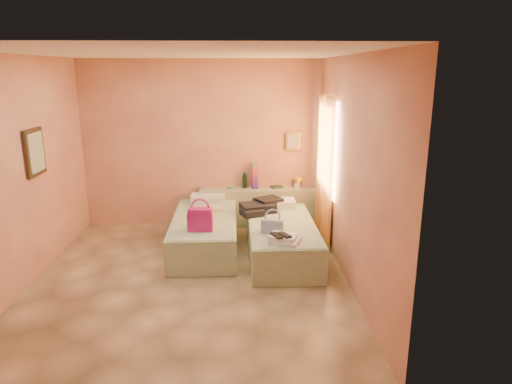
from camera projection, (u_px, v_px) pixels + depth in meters
ground at (191, 279)px, 5.90m from camera, size 4.50×4.50×0.00m
room_walls at (206, 135)px, 5.99m from camera, size 4.02×4.51×2.81m
headboard_ledge at (259, 207)px, 7.88m from camera, size 2.05×0.30×0.65m
bed_left at (205, 233)px, 6.85m from camera, size 0.93×2.01×0.50m
bed_right at (282, 240)px, 6.57m from camera, size 0.93×2.01×0.50m
water_bottle at (244, 181)px, 7.82m from camera, size 0.08×0.08×0.26m
rainbow_box at (255, 176)px, 7.76m from camera, size 0.11×0.11×0.45m
small_dish at (231, 187)px, 7.83m from camera, size 0.15×0.15×0.03m
green_book at (277, 187)px, 7.87m from camera, size 0.23×0.20×0.03m
flower_vase at (297, 181)px, 7.85m from camera, size 0.19×0.19×0.23m
magenta_handbag at (200, 219)px, 6.19m from camera, size 0.35×0.21×0.32m
khaki_garment at (210, 209)px, 7.09m from camera, size 0.41×0.36×0.06m
clothes_pile at (261, 207)px, 7.01m from camera, size 0.72×0.72×0.16m
blue_handbag at (272, 226)px, 6.09m from camera, size 0.32×0.19×0.19m
towel_stack at (285, 239)px, 5.76m from camera, size 0.44×0.41×0.10m
sandal_pair at (281, 235)px, 5.71m from camera, size 0.23×0.26×0.02m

